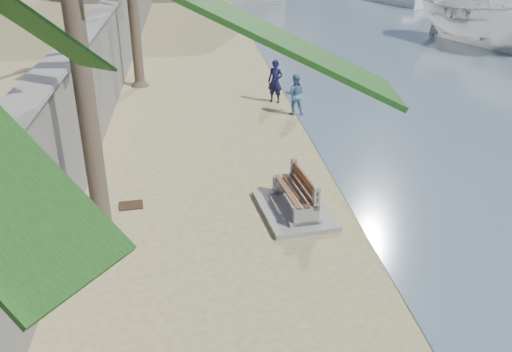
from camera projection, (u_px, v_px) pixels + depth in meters
seawall at (115, 45)px, 23.86m from camera, size 0.45×70.00×3.50m
wall_cap at (110, 2)px, 23.08m from camera, size 0.80×70.00×0.12m
bench_far at (295, 197)px, 13.62m from camera, size 1.92×2.59×1.01m
person_a at (275, 78)px, 21.67m from camera, size 0.86×0.79×1.98m
person_b at (295, 92)px, 20.38m from camera, size 0.94×0.79×1.72m
boat_cruiser at (481, 18)px, 31.19m from camera, size 4.34×4.41×3.99m
yacht_near at (498, 9)px, 42.53m from camera, size 6.43×9.99×1.50m
debris_c at (131, 205)px, 14.12m from camera, size 0.66×0.55×0.03m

